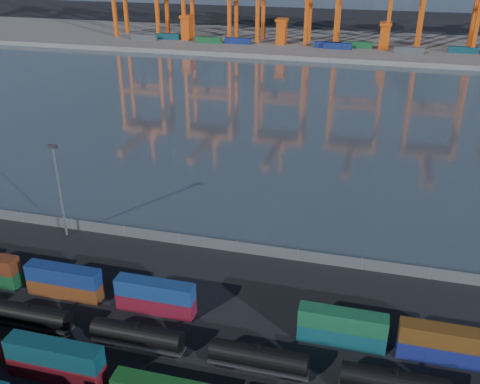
# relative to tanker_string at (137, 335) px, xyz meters

# --- Properties ---
(ground) EXTENTS (700.00, 700.00, 0.00)m
(ground) POSITION_rel_tanker_string_xyz_m (6.28, -3.28, -1.88)
(ground) COLOR black
(ground) RESTS_ON ground
(harbor_water) EXTENTS (700.00, 700.00, 0.00)m
(harbor_water) POSITION_rel_tanker_string_xyz_m (6.28, 101.72, -1.87)
(harbor_water) COLOR #2E3A43
(harbor_water) RESTS_ON ground
(far_quay) EXTENTS (700.00, 70.00, 2.00)m
(far_quay) POSITION_rel_tanker_string_xyz_m (6.28, 206.72, -0.88)
(far_quay) COLOR #514F4C
(far_quay) RESTS_ON ground
(container_row_north) EXTENTS (140.53, 2.25, 4.80)m
(container_row_north) POSITION_rel_tanker_string_xyz_m (-3.14, 7.30, 0.22)
(container_row_north) COLOR navy
(container_row_north) RESTS_ON ground
(tanker_string) EXTENTS (105.17, 2.61, 3.74)m
(tanker_string) POSITION_rel_tanker_string_xyz_m (0.00, 0.00, 0.00)
(tanker_string) COLOR black
(tanker_string) RESTS_ON ground
(waterfront_fence) EXTENTS (160.12, 0.12, 2.20)m
(waterfront_fence) POSITION_rel_tanker_string_xyz_m (6.28, 24.72, -0.87)
(waterfront_fence) COLOR #595B5E
(waterfront_fence) RESTS_ON ground
(yard_light_mast) EXTENTS (1.60, 0.40, 16.60)m
(yard_light_mast) POSITION_rel_tanker_string_xyz_m (-23.72, 22.72, 7.42)
(yard_light_mast) COLOR slate
(yard_light_mast) RESTS_ON ground
(quay_containers) EXTENTS (172.58, 10.99, 2.60)m
(quay_containers) POSITION_rel_tanker_string_xyz_m (-4.72, 192.18, 1.42)
(quay_containers) COLOR navy
(quay_containers) RESTS_ON far_quay
(straddle_carriers) EXTENTS (140.00, 7.00, 11.10)m
(straddle_carriers) POSITION_rel_tanker_string_xyz_m (3.78, 196.72, 5.94)
(straddle_carriers) COLOR #C8470E
(straddle_carriers) RESTS_ON far_quay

